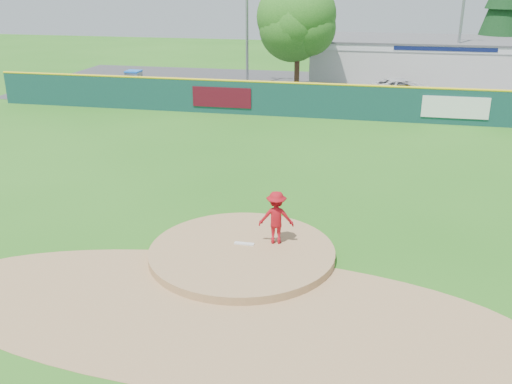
% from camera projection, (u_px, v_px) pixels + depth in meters
% --- Properties ---
extents(ground, '(120.00, 120.00, 0.00)m').
position_uv_depth(ground, '(242.00, 256.00, 16.92)').
color(ground, '#286B19').
rests_on(ground, ground).
extents(pitchers_mound, '(5.50, 5.50, 0.50)m').
position_uv_depth(pitchers_mound, '(242.00, 256.00, 16.92)').
color(pitchers_mound, '#9E774C').
rests_on(pitchers_mound, ground).
extents(pitching_rubber, '(0.60, 0.15, 0.04)m').
position_uv_depth(pitching_rubber, '(244.00, 244.00, 17.10)').
color(pitching_rubber, white).
rests_on(pitching_rubber, pitchers_mound).
extents(infield_dirt_arc, '(15.40, 15.40, 0.01)m').
position_uv_depth(infield_dirt_arc, '(214.00, 310.00, 14.18)').
color(infield_dirt_arc, '#9E774C').
rests_on(infield_dirt_arc, ground).
extents(parking_lot, '(44.00, 16.00, 0.02)m').
position_uv_depth(parking_lot, '(327.00, 90.00, 41.60)').
color(parking_lot, '#38383A').
rests_on(parking_lot, ground).
extents(pitcher, '(1.13, 0.76, 1.63)m').
position_uv_depth(pitcher, '(276.00, 217.00, 16.96)').
color(pitcher, '#A40E17').
rests_on(pitcher, pitchers_mound).
extents(van, '(5.15, 3.86, 1.30)m').
position_uv_depth(van, '(402.00, 88.00, 38.69)').
color(van, silver).
rests_on(van, parking_lot).
extents(pool_building_grp, '(15.20, 8.20, 3.31)m').
position_uv_depth(pool_building_grp, '(411.00, 60.00, 44.41)').
color(pool_building_grp, silver).
rests_on(pool_building_grp, ground).
extents(fence_banners, '(16.96, 0.04, 1.20)m').
position_uv_depth(fence_banners, '(334.00, 102.00, 32.72)').
color(fence_banners, '#530B19').
rests_on(fence_banners, ground).
extents(playground_slide, '(1.00, 2.83, 1.56)m').
position_uv_depth(playground_slide, '(134.00, 82.00, 40.28)').
color(playground_slide, blue).
rests_on(playground_slide, ground).
extents(outfield_fence, '(40.00, 0.14, 2.07)m').
position_uv_depth(outfield_fence, '(314.00, 100.00, 32.99)').
color(outfield_fence, '#133E3B').
rests_on(outfield_fence, ground).
extents(deciduous_tree, '(5.60, 5.60, 7.36)m').
position_uv_depth(deciduous_tree, '(298.00, 27.00, 38.55)').
color(deciduous_tree, '#382314').
rests_on(deciduous_tree, ground).
extents(conifer_tree, '(4.40, 4.40, 9.50)m').
position_uv_depth(conifer_tree, '(505.00, 6.00, 45.33)').
color(conifer_tree, '#382314').
rests_on(conifer_tree, ground).
extents(light_pole_left, '(1.75, 0.25, 11.00)m').
position_uv_depth(light_pole_left, '(247.00, 2.00, 40.63)').
color(light_pole_left, gray).
rests_on(light_pole_left, ground).
extents(light_pole_right, '(1.75, 0.25, 10.00)m').
position_uv_depth(light_pole_right, '(463.00, 10.00, 39.71)').
color(light_pole_right, gray).
rests_on(light_pole_right, ground).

